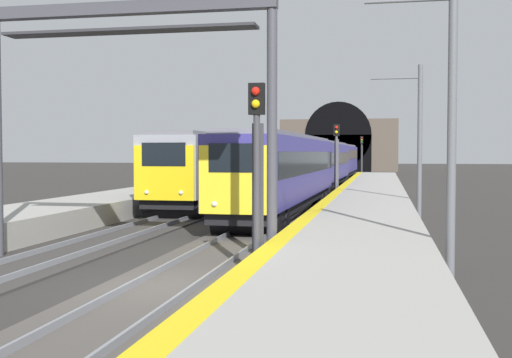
{
  "coord_description": "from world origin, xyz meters",
  "views": [
    {
      "loc": [
        -13.61,
        -4.77,
        3.09
      ],
      "look_at": [
        15.08,
        0.97,
        1.85
      ],
      "focal_mm": 44.78,
      "sensor_mm": 36.0,
      "label": 1
    }
  ],
  "objects": [
    {
      "name": "railway_signal_far",
      "position": [
        75.28,
        -1.8,
        3.18
      ],
      "size": [
        0.39,
        0.38,
        5.25
      ],
      "rotation": [
        0.0,
        0.0,
        3.14
      ],
      "color": "#38383D",
      "rests_on": "ground_plane"
    },
    {
      "name": "catenary_mast_far",
      "position": [
        16.57,
        -6.34,
        3.66
      ],
      "size": [
        0.22,
        2.35,
        7.08
      ],
      "color": "#595B60",
      "rests_on": "ground_plane"
    },
    {
      "name": "catenary_mast_near",
      "position": [
        2.52,
        -6.35,
        3.8
      ],
      "size": [
        0.22,
        2.23,
        7.37
      ],
      "color": "#595B60",
      "rests_on": "ground_plane"
    },
    {
      "name": "overhead_signal_gantry",
      "position": [
        3.35,
        2.3,
        5.47
      ],
      "size": [
        0.7,
        8.51,
        7.28
      ],
      "color": "#3F3F47",
      "rests_on": "ground_plane"
    },
    {
      "name": "platform_right_edge_strip",
      "position": [
        0.0,
        -2.27,
        0.91
      ],
      "size": [
        112.0,
        0.5,
        0.01
      ],
      "primitive_type": "cube",
      "color": "yellow",
      "rests_on": "platform_right"
    },
    {
      "name": "tunnel_portal",
      "position": [
        88.44,
        2.3,
        4.18
      ],
      "size": [
        2.4,
        18.58,
        11.01
      ],
      "color": "#51473D",
      "rests_on": "ground_plane"
    },
    {
      "name": "railway_signal_near",
      "position": [
        1.36,
        -1.8,
        2.79
      ],
      "size": [
        0.39,
        0.38,
        4.73
      ],
      "rotation": [
        0.0,
        0.0,
        3.14
      ],
      "color": "#38383D",
      "rests_on": "ground_plane"
    },
    {
      "name": "platform_right",
      "position": [
        0.0,
        -4.0,
        0.45
      ],
      "size": [
        112.0,
        3.97,
        0.91
      ],
      "primitive_type": "cube",
      "color": "#9E9B93",
      "rests_on": "ground_plane"
    },
    {
      "name": "railway_signal_mid",
      "position": [
        27.58,
        -1.8,
        2.87
      ],
      "size": [
        0.39,
        0.38,
        4.86
      ],
      "rotation": [
        0.0,
        0.0,
        3.14
      ],
      "color": "#4C4C54",
      "rests_on": "ground_plane"
    },
    {
      "name": "ground_plane",
      "position": [
        0.0,
        0.0,
        0.0
      ],
      "size": [
        320.0,
        320.0,
        0.0
      ],
      "primitive_type": "plane",
      "color": "#302D2B"
    },
    {
      "name": "track_main_line",
      "position": [
        0.0,
        0.0,
        0.04
      ],
      "size": [
        160.0,
        3.12,
        0.21
      ],
      "color": "#4C4742",
      "rests_on": "ground_plane"
    },
    {
      "name": "train_adjacent_platform",
      "position": [
        44.61,
        4.6,
        2.33
      ],
      "size": [
        62.82,
        3.16,
        4.95
      ],
      "rotation": [
        0.0,
        0.0,
        3.13
      ],
      "color": "gray",
      "rests_on": "ground_plane"
    },
    {
      "name": "train_main_approaching",
      "position": [
        36.93,
        0.0,
        2.24
      ],
      "size": [
        58.85,
        3.13,
        3.91
      ],
      "rotation": [
        0.0,
        0.0,
        3.12
      ],
      "color": "navy",
      "rests_on": "ground_plane"
    }
  ]
}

